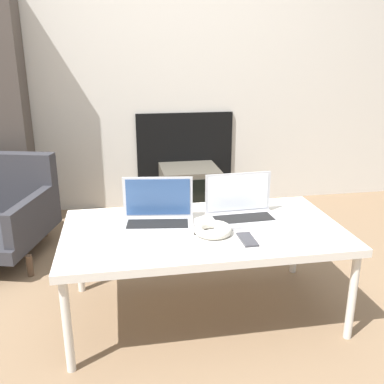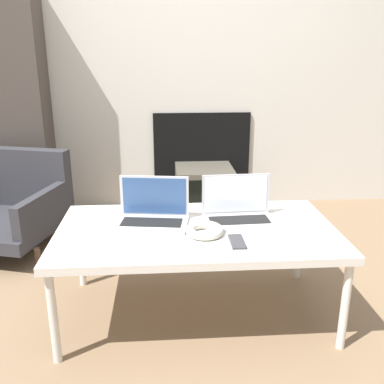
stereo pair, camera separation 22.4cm
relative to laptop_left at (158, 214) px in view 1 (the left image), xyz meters
The scene contains 8 objects.
ground_plane 0.60m from the laptop_left, 51.32° to the right, with size 14.00×14.00×0.00m, color #7A6047.
wall_back 1.77m from the laptop_left, 82.54° to the left, with size 7.00×0.08×2.60m.
table 0.23m from the laptop_left, 22.22° to the right, with size 1.29×0.70×0.45m.
laptop_left is the anchor object (origin of this frame).
laptop_right 0.41m from the laptop_left, ahead, with size 0.34×0.22×0.22m.
headphones 0.28m from the laptop_left, 34.14° to the right, with size 0.17×0.17×0.04m.
phone 0.45m from the laptop_left, 35.36° to the right, with size 0.06×0.14×0.01m.
tv 1.40m from the laptop_left, 73.96° to the left, with size 0.45×0.43×0.37m.
Camera 1 is at (-0.37, -1.63, 1.22)m, focal length 40.00 mm.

